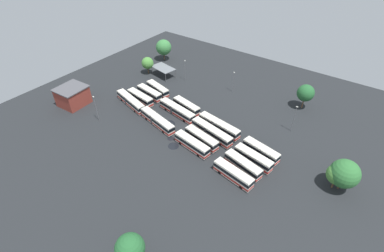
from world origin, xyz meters
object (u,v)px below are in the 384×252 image
(bus_row2_slot2, at_px, (211,132))
(bus_row3_slot1, at_px, (243,165))
(tree_east_edge, at_px, (148,63))
(tree_northwest, at_px, (306,93))
(lamp_post_by_building, at_px, (294,118))
(bus_row1_slot2, at_px, (177,110))
(bus_row3_slot2, at_px, (253,158))
(bus_row1_slot3, at_px, (186,106))
(depot_building, at_px, (73,96))
(bus_row3_slot0, at_px, (233,174))
(lamp_post_near_entrance, at_px, (185,70))
(bus_row2_slot3, at_px, (219,126))
(bus_row1_slot0, at_px, (157,121))
(bus_row2_slot1, at_px, (202,138))
(lamp_post_far_corner, at_px, (233,81))
(tree_west_edge, at_px, (130,248))
(tree_north_edge, at_px, (345,174))
(maintenance_shelter, at_px, (163,68))
(bus_row3_slot3, at_px, (261,151))
(bus_row0_slot3, at_px, (158,89))
(lamp_post_mid_lot, at_px, (96,108))
(bus_row0_slot2, at_px, (149,93))
(tree_south_edge, at_px, (337,174))
(bus_row0_slot0, at_px, (131,101))
(tree_northeast, at_px, (164,47))
(bus_row2_slot0, at_px, (192,144))
(bus_row0_slot1, at_px, (140,98))

(bus_row2_slot2, distance_m, bus_row3_slot1, 15.92)
(tree_east_edge, height_order, tree_northwest, tree_northwest)
(lamp_post_by_building, bearing_deg, bus_row1_slot2, -157.24)
(bus_row3_slot2, height_order, tree_east_edge, tree_east_edge)
(bus_row1_slot3, distance_m, depot_building, 40.27)
(bus_row3_slot2, height_order, lamp_post_by_building, lamp_post_by_building)
(bus_row3_slot0, bearing_deg, lamp_post_near_entrance, 140.43)
(depot_building, xyz_separation_m, lamp_post_by_building, (68.09, 30.75, 1.69))
(bus_row2_slot2, xyz_separation_m, bus_row2_slot3, (0.18, 3.95, 0.00))
(lamp_post_near_entrance, bearing_deg, lamp_post_by_building, -7.83)
(bus_row3_slot0, height_order, bus_row3_slot1, same)
(bus_row1_slot0, relative_size, bus_row2_slot3, 1.00)
(bus_row2_slot1, xyz_separation_m, lamp_post_far_corner, (-7.52, 31.57, 2.65))
(tree_west_edge, bearing_deg, bus_row2_slot1, 104.20)
(tree_north_edge, bearing_deg, bus_row2_slot3, 176.66)
(bus_row3_slot2, bearing_deg, maintenance_shelter, 155.49)
(bus_row3_slot3, relative_size, depot_building, 1.12)
(bus_row1_slot3, relative_size, bus_row2_slot1, 0.95)
(bus_row0_slot3, xyz_separation_m, bus_row1_slot3, (15.74, -2.91, 0.00))
(bus_row1_slot2, relative_size, tree_north_edge, 1.69)
(bus_row0_slot3, relative_size, lamp_post_mid_lot, 1.22)
(bus_row1_slot2, bearing_deg, tree_west_edge, -61.41)
(bus_row0_slot2, relative_size, depot_building, 1.13)
(bus_row1_slot3, xyz_separation_m, bus_row3_slot1, (29.00, -13.43, 0.00))
(lamp_post_far_corner, bearing_deg, depot_building, -135.18)
(bus_row2_slot2, bearing_deg, bus_row3_slot3, 4.26)
(bus_row3_slot3, height_order, tree_south_edge, tree_south_edge)
(depot_building, relative_size, tree_north_edge, 1.13)
(bus_row0_slot2, xyz_separation_m, lamp_post_by_building, (49.54, 11.56, 3.21))
(bus_row0_slot0, bearing_deg, depot_building, -146.91)
(bus_row0_slot2, relative_size, tree_northeast, 1.21)
(bus_row0_slot2, height_order, bus_row3_slot3, same)
(bus_row1_slot0, xyz_separation_m, bus_row3_slot3, (33.03, 6.59, -0.00))
(bus_row1_slot0, distance_m, depot_building, 33.25)
(lamp_post_mid_lot, relative_size, tree_northwest, 1.04)
(bus_row0_slot0, bearing_deg, bus_row2_slot0, -10.24)
(bus_row1_slot3, relative_size, bus_row3_slot0, 0.97)
(lamp_post_far_corner, bearing_deg, bus_row2_slot0, -79.17)
(bus_row3_slot0, bearing_deg, tree_north_edge, 29.30)
(bus_row3_slot0, distance_m, bus_row3_slot3, 12.43)
(bus_row0_slot1, height_order, bus_row1_slot0, same)
(lamp_post_near_entrance, xyz_separation_m, lamp_post_by_building, (46.83, -6.44, 0.31))
(bus_row3_slot2, relative_size, tree_west_edge, 1.43)
(bus_row0_slot3, relative_size, tree_west_edge, 1.39)
(bus_row2_slot3, distance_m, bus_row3_slot0, 20.38)
(bus_row0_slot1, height_order, tree_west_edge, tree_west_edge)
(bus_row0_slot2, distance_m, tree_east_edge, 19.30)
(bus_row0_slot1, height_order, lamp_post_near_entrance, lamp_post_near_entrance)
(bus_row1_slot2, distance_m, bus_row2_slot1, 16.48)
(lamp_post_near_entrance, distance_m, lamp_post_mid_lot, 39.11)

